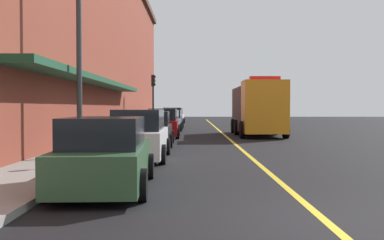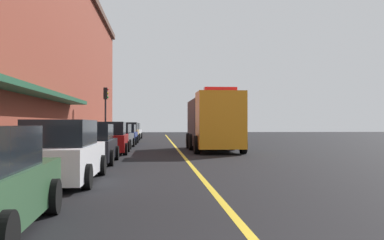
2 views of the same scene
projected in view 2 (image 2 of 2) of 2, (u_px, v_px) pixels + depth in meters
ground_plane at (177, 148)px, 28.47m from camera, size 112.00×112.00×0.00m
sidewalk_left at (82, 148)px, 27.95m from camera, size 2.40×70.00×0.15m
lane_center_stripe at (177, 148)px, 28.47m from camera, size 0.16×70.00×0.01m
parked_car_1 at (63, 153)px, 11.89m from camera, size 1.96×4.75×1.73m
parked_car_2 at (92, 145)px, 17.64m from camera, size 2.01×4.40×1.62m
parked_car_3 at (110, 139)px, 23.27m from camera, size 2.03×4.22×1.74m
parked_car_4 at (118, 137)px, 28.64m from camera, size 2.04×4.57×1.62m
parked_car_5 at (125, 135)px, 34.59m from camera, size 2.11×4.75×1.58m
parked_car_6 at (128, 132)px, 40.65m from camera, size 2.16×4.58×1.78m
parked_car_7 at (132, 131)px, 46.09m from camera, size 2.09×4.26×1.74m
utility_truck at (213, 122)px, 25.88m from camera, size 2.87×7.90×3.61m
parking_meter_0 at (74, 136)px, 20.66m from camera, size 0.14×0.18×1.33m
parking_meter_2 at (106, 131)px, 33.72m from camera, size 0.14×0.18×1.33m
traffic_light_near at (106, 104)px, 33.15m from camera, size 0.38×0.36×4.30m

